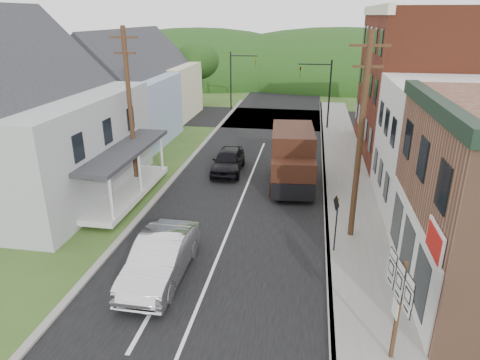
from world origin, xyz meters
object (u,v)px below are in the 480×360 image
at_px(dark_sedan, 228,161).
at_px(delivery_van, 292,158).
at_px(silver_sedan, 161,258).
at_px(warning_sign, 336,216).
at_px(route_sign_cluster, 399,297).

xyz_separation_m(dark_sedan, delivery_van, (4.14, -1.58, 0.91)).
bearing_deg(silver_sedan, dark_sedan, 88.76).
bearing_deg(delivery_van, silver_sedan, -116.90).
distance_m(dark_sedan, warning_sign, 11.20).
height_order(silver_sedan, warning_sign, warning_sign).
relative_size(silver_sedan, delivery_van, 0.85).
distance_m(silver_sedan, dark_sedan, 12.11).
height_order(dark_sedan, route_sign_cluster, route_sign_cluster).
distance_m(delivery_van, warning_sign, 7.92).
xyz_separation_m(silver_sedan, delivery_van, (4.41, 10.53, 0.83)).
xyz_separation_m(route_sign_cluster, warning_sign, (-1.40, 5.92, -0.46)).
distance_m(silver_sedan, warning_sign, 7.27).
distance_m(route_sign_cluster, warning_sign, 6.10).
bearing_deg(dark_sedan, warning_sign, -57.61).
relative_size(delivery_van, warning_sign, 2.39).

